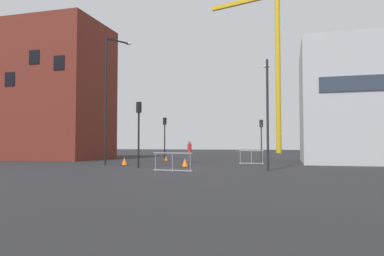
{
  "coord_description": "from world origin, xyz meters",
  "views": [
    {
      "loc": [
        6.7,
        -20.35,
        1.53
      ],
      "look_at": [
        0.0,
        4.08,
        2.68
      ],
      "focal_mm": 33.35,
      "sensor_mm": 36.0,
      "label": 1
    }
  ],
  "objects_px": {
    "traffic_light_crosswalk": "(261,133)",
    "construction_crane": "(275,46)",
    "traffic_cone_orange": "(124,162)",
    "streetlamp_short": "(267,105)",
    "traffic_cone_striped": "(185,163)",
    "traffic_light_far": "(165,131)",
    "streetlamp_tall": "(109,91)",
    "pedestrian_walking": "(189,150)",
    "traffic_light_median": "(139,124)",
    "traffic_cone_on_verge": "(166,159)"
  },
  "relations": [
    {
      "from": "pedestrian_walking",
      "to": "streetlamp_short",
      "type": "bearing_deg",
      "value": -46.19
    },
    {
      "from": "pedestrian_walking",
      "to": "traffic_cone_striped",
      "type": "bearing_deg",
      "value": -77.65
    },
    {
      "from": "traffic_cone_striped",
      "to": "streetlamp_tall",
      "type": "bearing_deg",
      "value": 174.26
    },
    {
      "from": "streetlamp_short",
      "to": "traffic_cone_striped",
      "type": "distance_m",
      "value": 6.93
    },
    {
      "from": "construction_crane",
      "to": "traffic_light_far",
      "type": "height_order",
      "value": "construction_crane"
    },
    {
      "from": "streetlamp_short",
      "to": "construction_crane",
      "type": "bearing_deg",
      "value": 91.41
    },
    {
      "from": "traffic_light_crosswalk",
      "to": "traffic_light_median",
      "type": "bearing_deg",
      "value": -119.82
    },
    {
      "from": "traffic_cone_on_verge",
      "to": "streetlamp_tall",
      "type": "bearing_deg",
      "value": -105.91
    },
    {
      "from": "construction_crane",
      "to": "traffic_cone_orange",
      "type": "height_order",
      "value": "construction_crane"
    },
    {
      "from": "traffic_light_crosswalk",
      "to": "traffic_cone_on_verge",
      "type": "height_order",
      "value": "traffic_light_crosswalk"
    },
    {
      "from": "traffic_light_crosswalk",
      "to": "construction_crane",
      "type": "bearing_deg",
      "value": 89.52
    },
    {
      "from": "streetlamp_tall",
      "to": "traffic_light_crosswalk",
      "type": "relative_size",
      "value": 2.5
    },
    {
      "from": "construction_crane",
      "to": "streetlamp_short",
      "type": "relative_size",
      "value": 4.38
    },
    {
      "from": "streetlamp_short",
      "to": "traffic_light_far",
      "type": "relative_size",
      "value": 1.54
    },
    {
      "from": "construction_crane",
      "to": "pedestrian_walking",
      "type": "xyz_separation_m",
      "value": [
        -5.68,
        -34.83,
        -17.56
      ]
    },
    {
      "from": "construction_crane",
      "to": "streetlamp_short",
      "type": "bearing_deg",
      "value": -88.59
    },
    {
      "from": "traffic_light_far",
      "to": "traffic_cone_striped",
      "type": "relative_size",
      "value": 7.22
    },
    {
      "from": "construction_crane",
      "to": "traffic_cone_striped",
      "type": "bearing_deg",
      "value": -96.55
    },
    {
      "from": "traffic_light_crosswalk",
      "to": "pedestrian_walking",
      "type": "xyz_separation_m",
      "value": [
        -5.43,
        -5.17,
        -1.51
      ]
    },
    {
      "from": "pedestrian_walking",
      "to": "traffic_cone_orange",
      "type": "bearing_deg",
      "value": -129.84
    },
    {
      "from": "pedestrian_walking",
      "to": "traffic_cone_striped",
      "type": "xyz_separation_m",
      "value": [
        1.1,
        -5.04,
        -0.78
      ]
    },
    {
      "from": "streetlamp_tall",
      "to": "traffic_light_median",
      "type": "relative_size",
      "value": 2.22
    },
    {
      "from": "pedestrian_walking",
      "to": "traffic_cone_striped",
      "type": "height_order",
      "value": "pedestrian_walking"
    },
    {
      "from": "construction_crane",
      "to": "traffic_light_median",
      "type": "bearing_deg",
      "value": -99.74
    },
    {
      "from": "traffic_light_far",
      "to": "streetlamp_tall",
      "type": "bearing_deg",
      "value": -94.81
    },
    {
      "from": "traffic_light_far",
      "to": "traffic_light_median",
      "type": "bearing_deg",
      "value": -77.91
    },
    {
      "from": "streetlamp_tall",
      "to": "traffic_cone_on_verge",
      "type": "relative_size",
      "value": 20.04
    },
    {
      "from": "traffic_light_median",
      "to": "traffic_light_crosswalk",
      "type": "bearing_deg",
      "value": 60.18
    },
    {
      "from": "streetlamp_tall",
      "to": "traffic_cone_striped",
      "type": "bearing_deg",
      "value": -5.74
    },
    {
      "from": "traffic_cone_orange",
      "to": "traffic_cone_striped",
      "type": "height_order",
      "value": "traffic_cone_striped"
    },
    {
      "from": "traffic_light_median",
      "to": "traffic_cone_striped",
      "type": "bearing_deg",
      "value": 35.67
    },
    {
      "from": "traffic_light_far",
      "to": "traffic_light_crosswalk",
      "type": "bearing_deg",
      "value": -2.26
    },
    {
      "from": "construction_crane",
      "to": "traffic_light_median",
      "type": "relative_size",
      "value": 6.64
    },
    {
      "from": "traffic_light_far",
      "to": "traffic_cone_orange",
      "type": "bearing_deg",
      "value": -87.34
    },
    {
      "from": "traffic_cone_striped",
      "to": "traffic_light_far",
      "type": "bearing_deg",
      "value": 116.36
    },
    {
      "from": "traffic_light_far",
      "to": "traffic_light_median",
      "type": "height_order",
      "value": "traffic_light_median"
    },
    {
      "from": "traffic_light_crosswalk",
      "to": "traffic_cone_striped",
      "type": "height_order",
      "value": "traffic_light_crosswalk"
    },
    {
      "from": "streetlamp_tall",
      "to": "traffic_light_crosswalk",
      "type": "bearing_deg",
      "value": 42.65
    },
    {
      "from": "construction_crane",
      "to": "traffic_light_far",
      "type": "distance_m",
      "value": 34.69
    },
    {
      "from": "traffic_light_median",
      "to": "traffic_cone_on_verge",
      "type": "relative_size",
      "value": 9.03
    },
    {
      "from": "streetlamp_short",
      "to": "traffic_light_median",
      "type": "relative_size",
      "value": 1.51
    },
    {
      "from": "streetlamp_short",
      "to": "traffic_light_crosswalk",
      "type": "xyz_separation_m",
      "value": [
        -1.28,
        12.16,
        -1.28
      ]
    },
    {
      "from": "traffic_light_far",
      "to": "traffic_cone_orange",
      "type": "xyz_separation_m",
      "value": [
        0.46,
        -9.95,
        -2.54
      ]
    },
    {
      "from": "traffic_cone_striped",
      "to": "traffic_light_median",
      "type": "bearing_deg",
      "value": -144.33
    },
    {
      "from": "traffic_cone_on_verge",
      "to": "construction_crane",
      "type": "bearing_deg",
      "value": 74.96
    },
    {
      "from": "traffic_cone_orange",
      "to": "streetlamp_short",
      "type": "bearing_deg",
      "value": -13.97
    },
    {
      "from": "streetlamp_short",
      "to": "traffic_cone_on_verge",
      "type": "bearing_deg",
      "value": 135.13
    },
    {
      "from": "traffic_light_far",
      "to": "traffic_light_crosswalk",
      "type": "xyz_separation_m",
      "value": [
        9.58,
        -0.38,
        -0.25
      ]
    },
    {
      "from": "streetlamp_tall",
      "to": "streetlamp_short",
      "type": "relative_size",
      "value": 1.47
    },
    {
      "from": "construction_crane",
      "to": "traffic_cone_striped",
      "type": "relative_size",
      "value": 48.76
    }
  ]
}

